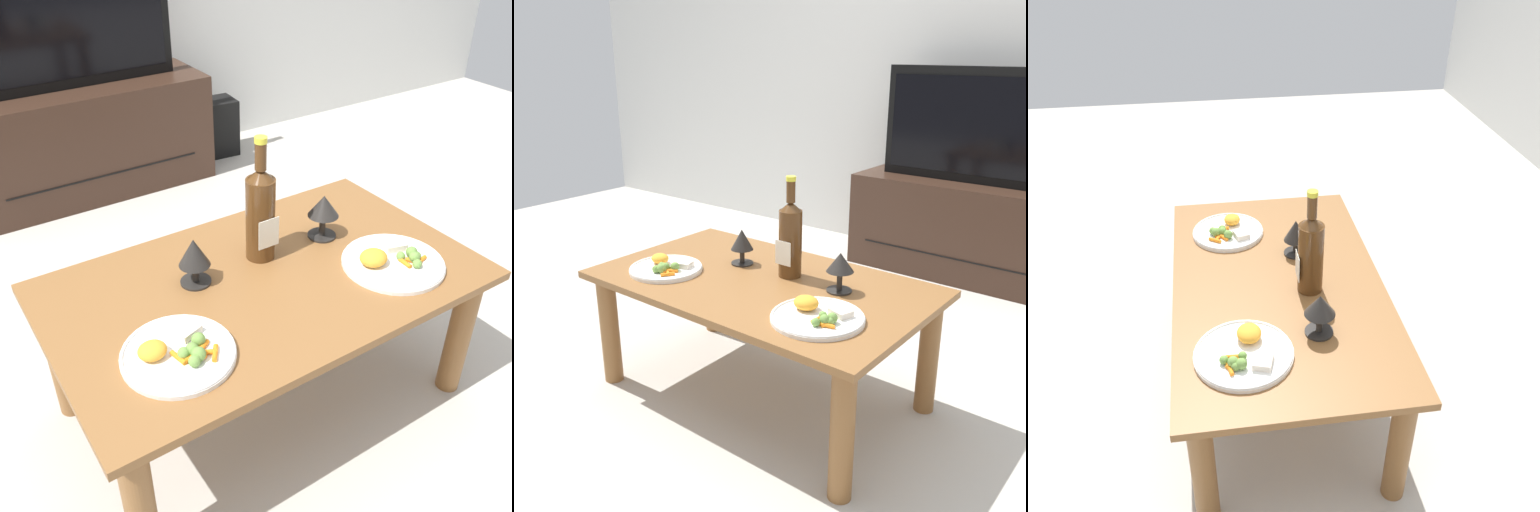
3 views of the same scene
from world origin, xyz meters
TOP-DOWN VIEW (x-y plane):
  - ground_plane at (0.00, 0.00)m, footprint 6.40×6.40m
  - back_wall at (0.00, 1.95)m, footprint 6.40×0.10m
  - dining_table at (0.00, 0.00)m, footprint 1.16×0.69m
  - tv_stand at (0.07, 1.64)m, footprint 1.17×0.41m
  - tv_screen at (0.07, 1.64)m, footprint 0.94×0.05m
  - wine_bottle at (0.05, 0.10)m, footprint 0.08×0.08m
  - goblet_left at (-0.16, 0.09)m, footprint 0.08×0.08m
  - goblet_right at (0.26, 0.09)m, footprint 0.09×0.09m
  - dinner_plate_left at (-0.33, -0.14)m, footprint 0.26×0.26m
  - dinner_plate_right at (0.33, -0.14)m, footprint 0.28×0.28m

SIDE VIEW (x-z plane):
  - ground_plane at x=0.00m, z-range 0.00..0.00m
  - tv_stand at x=0.07m, z-range 0.00..0.53m
  - dining_table at x=0.00m, z-range 0.15..0.60m
  - dinner_plate_left at x=-0.33m, z-range 0.44..0.49m
  - dinner_plate_right at x=0.33m, z-range 0.44..0.49m
  - goblet_left at x=-0.16m, z-range 0.47..0.61m
  - goblet_right at x=0.26m, z-range 0.48..0.61m
  - wine_bottle at x=0.05m, z-range 0.42..0.78m
  - tv_screen at x=0.07m, z-range 0.53..1.13m
  - back_wall at x=0.00m, z-range 0.00..2.60m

